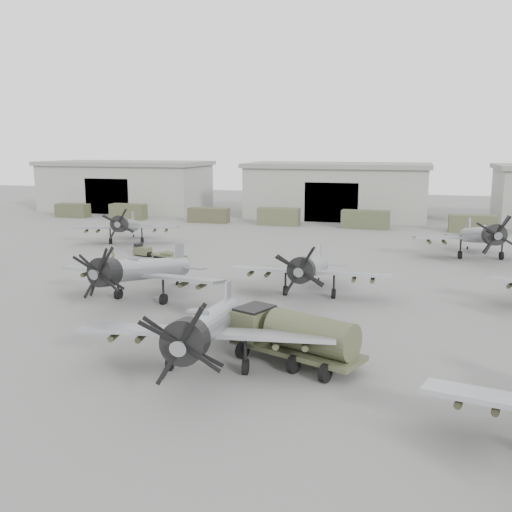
{
  "coord_description": "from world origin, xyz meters",
  "views": [
    {
      "loc": [
        12.59,
        -30.65,
        11.58
      ],
      "look_at": [
        -0.1,
        14.01,
        2.5
      ],
      "focal_mm": 40.0,
      "sensor_mm": 36.0,
      "label": 1
    }
  ],
  "objects_px": {
    "aircraft_mid_2": "(309,268)",
    "aircraft_far_0": "(126,225)",
    "tug_trailer": "(152,253)",
    "aircraft_far_1": "(482,236)",
    "fuel_tanker": "(295,334)",
    "aircraft_mid_1": "(138,270)",
    "aircraft_near_1": "(206,328)",
    "ground_crew": "(113,256)"
  },
  "relations": [
    {
      "from": "aircraft_far_0",
      "to": "tug_trailer",
      "type": "xyz_separation_m",
      "value": [
        6.67,
        -6.66,
        -1.75
      ]
    },
    {
      "from": "aircraft_near_1",
      "to": "fuel_tanker",
      "type": "height_order",
      "value": "aircraft_near_1"
    },
    {
      "from": "aircraft_near_1",
      "to": "ground_crew",
      "type": "xyz_separation_m",
      "value": [
        -18.21,
        22.42,
        -1.5
      ]
    },
    {
      "from": "aircraft_mid_1",
      "to": "ground_crew",
      "type": "relative_size",
      "value": 7.26
    },
    {
      "from": "aircraft_near_1",
      "to": "ground_crew",
      "type": "distance_m",
      "value": 28.92
    },
    {
      "from": "tug_trailer",
      "to": "aircraft_far_1",
      "type": "bearing_deg",
      "value": 32.64
    },
    {
      "from": "tug_trailer",
      "to": "ground_crew",
      "type": "distance_m",
      "value": 5.24
    },
    {
      "from": "aircraft_near_1",
      "to": "aircraft_mid_2",
      "type": "xyz_separation_m",
      "value": [
        2.31,
        16.18,
        -0.14
      ]
    },
    {
      "from": "aircraft_mid_1",
      "to": "ground_crew",
      "type": "height_order",
      "value": "aircraft_mid_1"
    },
    {
      "from": "aircraft_near_1",
      "to": "aircraft_mid_1",
      "type": "xyz_separation_m",
      "value": [
        -9.65,
        11.32,
        -0.0
      ]
    },
    {
      "from": "aircraft_far_0",
      "to": "ground_crew",
      "type": "height_order",
      "value": "aircraft_far_0"
    },
    {
      "from": "aircraft_near_1",
      "to": "aircraft_mid_2",
      "type": "distance_m",
      "value": 16.35
    },
    {
      "from": "tug_trailer",
      "to": "ground_crew",
      "type": "bearing_deg",
      "value": -91.63
    },
    {
      "from": "aircraft_mid_2",
      "to": "aircraft_near_1",
      "type": "bearing_deg",
      "value": -99.74
    },
    {
      "from": "aircraft_near_1",
      "to": "aircraft_far_1",
      "type": "xyz_separation_m",
      "value": [
        16.59,
        35.58,
        0.06
      ]
    },
    {
      "from": "aircraft_far_1",
      "to": "fuel_tanker",
      "type": "relative_size",
      "value": 1.77
    },
    {
      "from": "tug_trailer",
      "to": "aircraft_near_1",
      "type": "bearing_deg",
      "value": -40.43
    },
    {
      "from": "aircraft_far_1",
      "to": "ground_crew",
      "type": "height_order",
      "value": "aircraft_far_1"
    },
    {
      "from": "aircraft_mid_2",
      "to": "ground_crew",
      "type": "distance_m",
      "value": 21.49
    },
    {
      "from": "aircraft_far_0",
      "to": "ground_crew",
      "type": "bearing_deg",
      "value": -85.73
    },
    {
      "from": "aircraft_far_1",
      "to": "tug_trailer",
      "type": "height_order",
      "value": "aircraft_far_1"
    },
    {
      "from": "fuel_tanker",
      "to": "aircraft_near_1",
      "type": "bearing_deg",
      "value": -125.69
    },
    {
      "from": "aircraft_mid_2",
      "to": "aircraft_far_0",
      "type": "bearing_deg",
      "value": 143.32
    },
    {
      "from": "aircraft_mid_1",
      "to": "tug_trailer",
      "type": "relative_size",
      "value": 2.01
    },
    {
      "from": "aircraft_near_1",
      "to": "aircraft_mid_1",
      "type": "height_order",
      "value": "aircraft_near_1"
    },
    {
      "from": "fuel_tanker",
      "to": "tug_trailer",
      "type": "bearing_deg",
      "value": 151.39
    },
    {
      "from": "aircraft_mid_2",
      "to": "fuel_tanker",
      "type": "xyz_separation_m",
      "value": [
        1.75,
        -13.59,
        -0.64
      ]
    },
    {
      "from": "aircraft_near_1",
      "to": "tug_trailer",
      "type": "bearing_deg",
      "value": 113.13
    },
    {
      "from": "aircraft_far_1",
      "to": "fuel_tanker",
      "type": "bearing_deg",
      "value": -119.56
    },
    {
      "from": "aircraft_far_1",
      "to": "fuel_tanker",
      "type": "distance_m",
      "value": 35.29
    },
    {
      "from": "tug_trailer",
      "to": "ground_crew",
      "type": "xyz_separation_m",
      "value": [
        -1.81,
        -4.9,
        0.42
      ]
    },
    {
      "from": "aircraft_mid_1",
      "to": "fuel_tanker",
      "type": "distance_m",
      "value": 16.27
    },
    {
      "from": "aircraft_mid_2",
      "to": "fuel_tanker",
      "type": "height_order",
      "value": "aircraft_mid_2"
    },
    {
      "from": "aircraft_far_1",
      "to": "tug_trailer",
      "type": "distance_m",
      "value": 34.06
    },
    {
      "from": "aircraft_mid_2",
      "to": "aircraft_far_0",
      "type": "distance_m",
      "value": 31.0
    },
    {
      "from": "aircraft_mid_2",
      "to": "tug_trailer",
      "type": "relative_size",
      "value": 1.88
    },
    {
      "from": "aircraft_mid_1",
      "to": "aircraft_far_0",
      "type": "relative_size",
      "value": 1.08
    },
    {
      "from": "aircraft_far_0",
      "to": "tug_trailer",
      "type": "height_order",
      "value": "aircraft_far_0"
    },
    {
      "from": "aircraft_far_1",
      "to": "ground_crew",
      "type": "bearing_deg",
      "value": -168.06
    },
    {
      "from": "aircraft_mid_1",
      "to": "aircraft_far_0",
      "type": "height_order",
      "value": "aircraft_mid_1"
    },
    {
      "from": "aircraft_near_1",
      "to": "tug_trailer",
      "type": "height_order",
      "value": "aircraft_near_1"
    },
    {
      "from": "aircraft_far_0",
      "to": "tug_trailer",
      "type": "bearing_deg",
      "value": -63.5
    }
  ]
}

